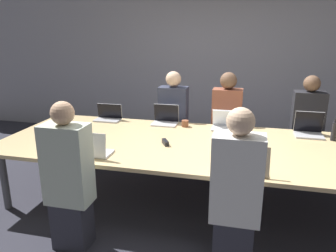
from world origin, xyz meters
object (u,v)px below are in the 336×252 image
at_px(person_near_midright, 236,194).
at_px(cup_near_midright, 219,162).
at_px(laptop_far_center, 225,123).
at_px(person_far_midleft, 173,121).
at_px(person_near_left, 69,180).
at_px(person_far_center, 226,124).
at_px(bottle_near_left, 77,140).
at_px(laptop_far_left, 109,115).
at_px(laptop_far_right, 309,128).
at_px(bottle_far_right, 334,131).
at_px(stapler, 165,142).
at_px(cup_far_midleft, 185,123).
at_px(laptop_far_midleft, 165,118).
at_px(laptop_near_midright, 249,165).
at_px(laptop_near_left, 93,149).
at_px(person_far_right, 306,129).

distance_m(person_near_midright, cup_near_midright, 0.45).
relative_size(laptop_far_center, person_far_midleft, 0.23).
bearing_deg(person_near_left, person_far_center, -120.55).
relative_size(bottle_near_left, laptop_far_left, 0.71).
height_order(laptop_far_left, laptop_far_right, laptop_far_right).
distance_m(bottle_far_right, stapler, 1.93).
xyz_separation_m(person_near_midright, cup_near_midright, (-0.18, 0.40, 0.10)).
height_order(person_near_midright, laptop_far_left, person_near_midright).
distance_m(bottle_far_right, cup_far_midleft, 1.76).
xyz_separation_m(cup_near_midright, person_near_left, (-1.27, -0.46, -0.11)).
height_order(bottle_near_left, laptop_far_midleft, laptop_far_midleft).
xyz_separation_m(laptop_far_left, cup_far_midleft, (1.10, -0.06, -0.02)).
height_order(bottle_far_right, stapler, bottle_far_right).
bearing_deg(person_near_left, laptop_far_midleft, -104.00).
relative_size(laptop_far_center, bottle_far_right, 1.23).
bearing_deg(stapler, laptop_near_midright, -61.32).
bearing_deg(person_far_midleft, laptop_far_right, -12.26).
distance_m(cup_near_midright, laptop_far_right, 1.56).
xyz_separation_m(laptop_near_left, bottle_far_right, (2.45, 1.10, 0.04)).
bearing_deg(person_near_midright, stapler, -47.72).
relative_size(cup_near_midright, person_near_left, 0.08).
height_order(person_far_midleft, stapler, person_far_midleft).
bearing_deg(laptop_far_right, cup_far_midleft, -179.67).
distance_m(bottle_near_left, person_far_right, 2.95).
distance_m(cup_near_midright, person_far_midleft, 1.81).
xyz_separation_m(person_near_left, bottle_far_right, (2.47, 1.54, 0.17)).
height_order(laptop_near_left, laptop_far_right, laptop_far_right).
distance_m(person_near_midright, person_far_midleft, 2.24).
relative_size(laptop_far_left, stapler, 2.35).
distance_m(laptop_near_left, stapler, 0.80).
distance_m(laptop_near_left, laptop_far_right, 2.54).
xyz_separation_m(laptop_far_center, bottle_far_right, (1.24, -0.17, 0.04)).
distance_m(laptop_near_left, person_far_right, 2.82).
bearing_deg(cup_far_midleft, person_near_left, -113.16).
xyz_separation_m(person_far_right, laptop_far_midleft, (-1.84, -0.37, 0.13)).
bearing_deg(laptop_far_center, person_near_left, -125.77).
distance_m(laptop_far_center, person_far_center, 0.39).
bearing_deg(laptop_far_midleft, bottle_far_right, -6.15).
height_order(laptop_near_midright, bottle_near_left, laptop_near_midright).
distance_m(person_far_center, person_far_midleft, 0.75).
bearing_deg(person_far_center, person_far_midleft, -179.51).
bearing_deg(stapler, person_far_right, 6.44).
height_order(person_near_midright, cup_far_midleft, person_near_midright).
relative_size(bottle_near_left, person_far_midleft, 0.18).
bearing_deg(cup_far_midleft, laptop_far_midleft, 165.53).
height_order(person_far_center, stapler, person_far_center).
distance_m(person_far_right, bottle_far_right, 0.64).
distance_m(cup_near_midright, person_far_center, 1.63).
distance_m(person_far_midleft, stapler, 1.14).
distance_m(bottle_near_left, stapler, 0.94).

